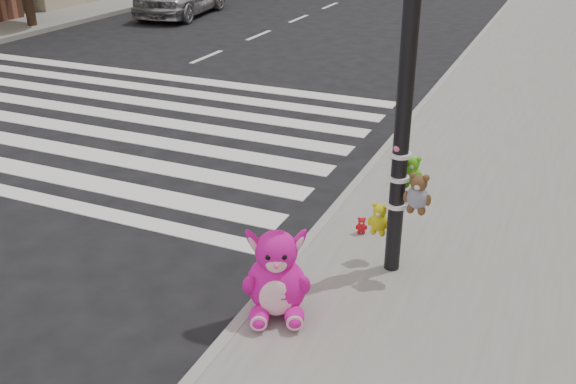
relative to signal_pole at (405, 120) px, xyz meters
The scene contains 6 objects.
ground 3.66m from the signal_pole, 145.37° to the right, with size 120.00×120.00×0.00m, color black.
curb_edge 8.44m from the signal_pole, 97.44° to the left, with size 0.12×80.00×0.15m, color gray.
crosswalk 8.09m from the signal_pole, 154.53° to the left, with size 11.00×6.00×0.01m, color silver, non-canonical shape.
signal_pole is the anchor object (origin of this frame).
pink_bunny 1.96m from the signal_pole, 123.20° to the right, with size 0.77×0.82×0.91m.
red_teddy 1.75m from the signal_pole, 133.09° to the left, with size 0.14×0.10×0.21m, color red, non-canonical shape.
Camera 1 is at (3.96, -4.03, 3.77)m, focal length 40.00 mm.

